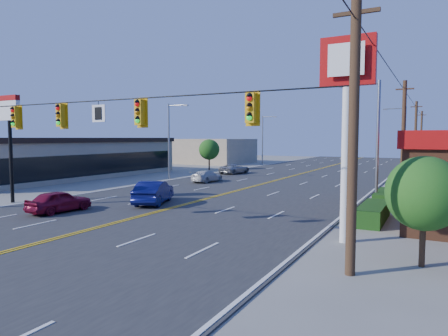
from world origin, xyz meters
The scene contains 21 objects.
ground centered at (0.00, 0.00, 0.00)m, with size 160.00×160.00×0.00m, color gray.
road centered at (0.00, 20.00, 0.03)m, with size 20.00×120.00×0.06m, color #2D2D30.
signal_span centered at (-0.12, 0.00, 4.89)m, with size 24.32×0.34×9.00m.
kfc_pylon centered at (11.00, 4.00, 6.04)m, with size 2.20×0.36×8.50m.
strip_mall centered at (-22.00, 18.00, 2.25)m, with size 10.40×26.40×4.40m.
pizza_hut_sign centered at (-11.00, 4.00, 5.18)m, with size 1.90×0.30×6.85m.
streetlight_se centered at (10.79, 14.00, 4.51)m, with size 2.55×0.25×8.00m.
streetlight_ne centered at (10.79, 38.00, 4.51)m, with size 2.55×0.25×8.00m.
streetlight_sw centered at (-10.79, 22.00, 4.51)m, with size 2.55×0.25×8.00m.
streetlight_nw centered at (-10.79, 48.00, 4.51)m, with size 2.55×0.25×8.00m.
utility_pole_near centered at (12.20, 18.00, 4.20)m, with size 0.28×0.28×8.40m, color #47301E.
utility_pole_mid centered at (12.20, 36.00, 4.20)m, with size 0.28×0.28×8.40m, color #47301E.
utility_pole_far centered at (12.20, 54.00, 4.20)m, with size 0.28×0.28×8.40m, color #47301E.
tree_kfc_rear centered at (13.50, 22.00, 2.93)m, with size 2.94×2.94×4.41m.
tree_kfc_front centered at (14.00, 2.00, 2.51)m, with size 2.52×2.52×3.78m.
tree_west centered at (-13.00, 34.00, 2.79)m, with size 2.80×2.80×4.20m.
bld_west_far centered at (-20.00, 48.00, 2.10)m, with size 11.00×12.00×4.20m, color tan.
car_magenta centered at (-5.01, 2.88, 0.64)m, with size 1.51×3.76×1.28m, color maroon.
car_blue centered at (-2.04, 7.90, 0.76)m, with size 1.60×4.58×1.51m, color #0E1254.
car_white centered at (-5.54, 20.74, 0.57)m, with size 1.59×3.92×1.14m, color silver.
car_silver centered at (-7.18, 30.12, 0.61)m, with size 2.01×4.35×1.21m, color #97989C.
Camera 1 is at (14.31, -12.92, 4.38)m, focal length 32.00 mm.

